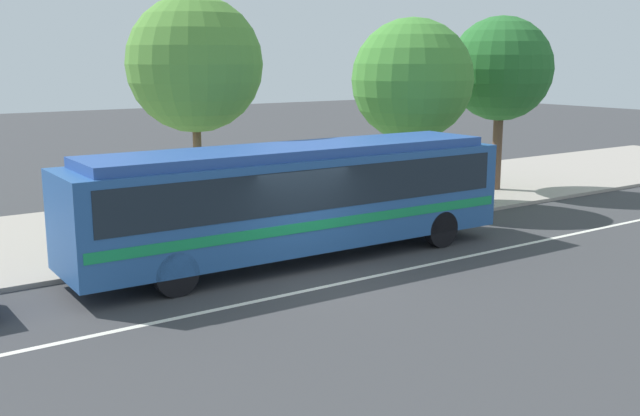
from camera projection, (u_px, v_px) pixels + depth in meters
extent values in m
plane|color=#3A3A3D|center=(311.00, 277.00, 17.49)|extent=(120.00, 120.00, 0.00)
cube|color=#A0978C|center=(188.00, 223.00, 23.00)|extent=(60.00, 8.00, 0.12)
cube|color=silver|center=(331.00, 285.00, 16.84)|extent=(56.00, 0.16, 0.01)
cube|color=#265393|center=(296.00, 200.00, 18.71)|extent=(11.77, 2.66, 2.28)
cube|color=#294D98|center=(296.00, 150.00, 18.46)|extent=(10.82, 2.35, 0.24)
cube|color=#19232D|center=(296.00, 182.00, 18.62)|extent=(11.06, 2.68, 1.00)
cube|color=#168B4D|center=(296.00, 216.00, 18.79)|extent=(11.53, 2.68, 0.24)
cube|color=#19232D|center=(463.00, 164.00, 21.77)|extent=(0.16, 2.14, 1.09)
cylinder|color=black|center=(391.00, 215.00, 21.96)|extent=(1.01, 0.30, 1.00)
cylinder|color=black|center=(441.00, 229.00, 20.21)|extent=(1.01, 0.30, 1.00)
cylinder|color=black|center=(140.00, 253.00, 17.76)|extent=(1.01, 0.30, 1.00)
cylinder|color=black|center=(176.00, 274.00, 16.00)|extent=(1.01, 0.30, 1.00)
cylinder|color=#3B3F30|center=(366.00, 209.00, 22.52)|extent=(0.14, 0.14, 0.90)
cylinder|color=#3B3F30|center=(361.00, 209.00, 22.54)|extent=(0.14, 0.14, 0.90)
cylinder|color=purple|center=(363.00, 185.00, 22.38)|extent=(0.48, 0.48, 0.59)
sphere|color=#D1B78B|center=(364.00, 172.00, 22.30)|extent=(0.23, 0.23, 0.23)
cylinder|color=#27294B|center=(191.00, 221.00, 21.00)|extent=(0.14, 0.14, 0.84)
cylinder|color=#27294B|center=(195.00, 222.00, 20.93)|extent=(0.14, 0.14, 0.84)
cylinder|color=#4B405B|center=(192.00, 196.00, 20.82)|extent=(0.46, 0.46, 0.60)
sphere|color=tan|center=(191.00, 182.00, 20.74)|extent=(0.21, 0.21, 0.21)
cylinder|color=navy|center=(328.00, 212.00, 22.11)|extent=(0.14, 0.14, 0.90)
cylinder|color=navy|center=(326.00, 211.00, 22.26)|extent=(0.14, 0.14, 0.90)
cylinder|color=#2F69B4|center=(327.00, 186.00, 22.04)|extent=(0.44, 0.44, 0.63)
sphere|color=tan|center=(327.00, 172.00, 21.95)|extent=(0.22, 0.22, 0.22)
cylinder|color=gray|center=(406.00, 181.00, 23.30)|extent=(0.08, 0.08, 2.32)
cube|color=yellow|center=(407.00, 151.00, 23.11)|extent=(0.05, 0.44, 0.56)
cylinder|color=brown|center=(198.00, 169.00, 22.13)|extent=(0.25, 0.25, 3.40)
sphere|color=#559039|center=(195.00, 64.00, 21.51)|extent=(3.98, 3.98, 3.98)
cylinder|color=brown|center=(410.00, 164.00, 25.34)|extent=(0.32, 0.32, 2.82)
sphere|color=#478D37|center=(412.00, 80.00, 24.78)|extent=(4.10, 4.10, 4.10)
cylinder|color=brown|center=(497.00, 148.00, 28.25)|extent=(0.37, 0.37, 3.22)
sphere|color=#296B2D|center=(501.00, 69.00, 27.66)|extent=(3.89, 3.89, 3.89)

